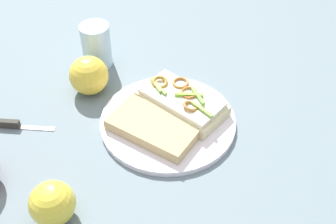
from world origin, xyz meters
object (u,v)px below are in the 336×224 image
drinking_glass (96,45)px  apple_2 (52,203)px  plate (168,121)px  apple_1 (89,75)px  bread_slice_side (153,127)px  sandwich (182,101)px  knife (15,125)px

drinking_glass → apple_2: bearing=178.6°
plate → apple_1: (0.10, 0.17, 0.04)m
plate → bread_slice_side: (-0.03, 0.03, 0.02)m
sandwich → drinking_glass: size_ratio=1.93×
sandwich → drinking_glass: drinking_glass is taller
sandwich → bread_slice_side: size_ratio=1.16×
apple_2 → knife: (0.20, 0.12, -0.03)m
sandwich → plate: bearing=-89.0°
plate → drinking_glass: drinking_glass is taller
apple_1 → sandwich: bearing=-107.9°
drinking_glass → knife: drinking_glass is taller
plate → apple_2: size_ratio=3.60×
sandwich → drinking_glass: (0.16, 0.19, 0.02)m
bread_slice_side → apple_1: bearing=168.6°
apple_1 → bread_slice_side: bearing=-132.6°
plate → sandwich: bearing=-37.9°
apple_2 → knife: apple_2 is taller
drinking_glass → knife: bearing=147.5°
bread_slice_side → apple_2: size_ratio=2.25×
drinking_glass → knife: size_ratio=0.87×
bread_slice_side → apple_2: apple_2 is taller
plate → apple_1: bearing=60.1°
sandwich → knife: 0.33m
drinking_glass → bread_slice_side: bearing=-148.4°
sandwich → apple_2: size_ratio=2.62×
apple_2 → drinking_glass: (0.41, -0.01, 0.01)m
sandwich → knife: (-0.05, 0.33, -0.02)m
sandwich → knife: size_ratio=1.69×
sandwich → bread_slice_side: 0.09m
sandwich → drinking_glass: 0.25m
drinking_glass → sandwich: bearing=-129.6°
apple_2 → drinking_glass: 0.41m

